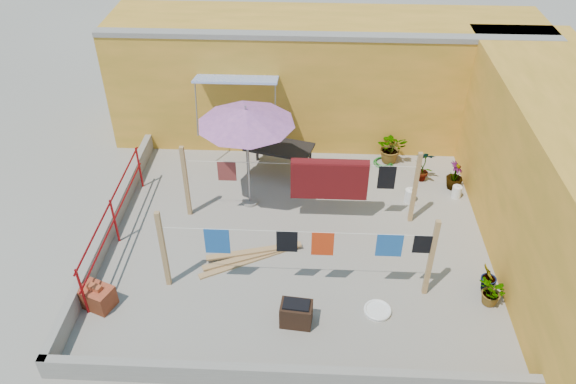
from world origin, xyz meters
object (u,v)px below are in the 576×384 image
object	(u,v)px
brazier	(296,313)
water_jug_b	(457,192)
patio_umbrella	(246,117)
plant_back_a	(392,147)
brick_stack	(97,297)
green_hose	(383,162)
water_jug_a	(410,196)
white_basin	(377,310)
outdoor_table	(279,148)

from	to	relation	value
brazier	water_jug_b	xyz separation A→B (m)	(3.66, 3.99, -0.09)
patio_umbrella	water_jug_b	size ratio (longest dim) A/B	7.21
plant_back_a	water_jug_b	bearing A→B (deg)	-46.40
brick_stack	green_hose	xyz separation A→B (m)	(5.81, 5.10, -0.19)
green_hose	patio_umbrella	bearing A→B (deg)	-151.00
patio_umbrella	water_jug_a	bearing A→B (deg)	3.44
water_jug_a	green_hose	bearing A→B (deg)	106.28
water_jug_b	green_hose	distance (m)	2.10
patio_umbrella	green_hose	distance (m)	4.36
patio_umbrella	brick_stack	xyz separation A→B (m)	(-2.54, -3.29, -2.06)
water_jug_b	plant_back_a	xyz separation A→B (m)	(-1.41, 1.48, 0.26)
brick_stack	plant_back_a	bearing A→B (deg)	41.08
brick_stack	white_basin	distance (m)	5.26
white_basin	water_jug_a	size ratio (longest dim) A/B	1.36
brick_stack	water_jug_a	xyz separation A→B (m)	(6.27, 3.52, -0.05)
brazier	water_jug_a	world-z (taller)	brazier
brazier	green_hose	distance (m)	5.74
brick_stack	green_hose	world-z (taller)	brick_stack
white_basin	green_hose	bearing A→B (deg)	83.72
outdoor_table	brick_stack	world-z (taller)	outdoor_table
outdoor_table	patio_umbrella	bearing A→B (deg)	-114.75
brazier	water_jug_a	size ratio (longest dim) A/B	1.58
outdoor_table	plant_back_a	world-z (taller)	plant_back_a
patio_umbrella	brazier	distance (m)	4.26
outdoor_table	water_jug_b	xyz separation A→B (m)	(4.26, -0.87, -0.53)
brazier	patio_umbrella	bearing A→B (deg)	108.80
outdoor_table	brick_stack	bearing A→B (deg)	-124.30
water_jug_a	patio_umbrella	bearing A→B (deg)	-176.56
brazier	water_jug_b	size ratio (longest dim) A/B	1.72
water_jug_a	plant_back_a	bearing A→B (deg)	99.39
white_basin	green_hose	xyz separation A→B (m)	(0.55, 5.03, -0.01)
green_hose	plant_back_a	distance (m)	0.44
outdoor_table	brazier	size ratio (longest dim) A/B	2.94
white_basin	water_jug_a	distance (m)	3.59
patio_umbrella	brick_stack	distance (m)	4.64
plant_back_a	outdoor_table	bearing A→B (deg)	-167.88
outdoor_table	plant_back_a	xyz separation A→B (m)	(2.84, 0.61, -0.27)
patio_umbrella	brick_stack	world-z (taller)	patio_umbrella
outdoor_table	brazier	xyz separation A→B (m)	(0.60, -4.86, -0.44)
brazier	plant_back_a	world-z (taller)	plant_back_a
outdoor_table	brazier	distance (m)	4.91
green_hose	brazier	bearing A→B (deg)	-111.08
brick_stack	white_basin	xyz separation A→B (m)	(5.25, 0.07, -0.18)
patio_umbrella	green_hose	bearing A→B (deg)	29.00
patio_umbrella	water_jug_b	distance (m)	5.33
patio_umbrella	white_basin	xyz separation A→B (m)	(2.72, -3.22, -2.23)
outdoor_table	plant_back_a	bearing A→B (deg)	12.12
patio_umbrella	green_hose	xyz separation A→B (m)	(3.27, 1.81, -2.25)
brazier	white_basin	size ratio (longest dim) A/B	1.16
white_basin	water_jug_a	bearing A→B (deg)	73.55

